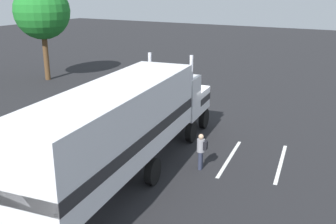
# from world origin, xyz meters

# --- Properties ---
(ground_plane) EXTENTS (120.00, 120.00, 0.00)m
(ground_plane) POSITION_xyz_m (0.00, 0.00, 0.00)
(ground_plane) COLOR #232326
(lane_stripe_near) EXTENTS (4.39, 0.69, 0.01)m
(lane_stripe_near) POSITION_xyz_m (-2.64, -3.50, 0.01)
(lane_stripe_near) COLOR silver
(lane_stripe_near) RESTS_ON ground_plane
(lane_stripe_mid) EXTENTS (4.38, 0.77, 0.01)m
(lane_stripe_mid) POSITION_xyz_m (-2.03, -5.73, 0.01)
(lane_stripe_mid) COLOR silver
(lane_stripe_mid) RESTS_ON ground_plane
(semi_truck) EXTENTS (14.37, 4.59, 4.50)m
(semi_truck) POSITION_xyz_m (-6.55, -0.54, 2.52)
(semi_truck) COLOR white
(semi_truck) RESTS_ON ground_plane
(person_bystander) EXTENTS (0.35, 0.47, 1.63)m
(person_bystander) POSITION_xyz_m (-4.32, -2.79, 0.89)
(person_bystander) COLOR #2D3347
(person_bystander) RESTS_ON ground_plane
(tree_left) EXTENTS (4.56, 4.56, 7.99)m
(tree_left) POSITION_xyz_m (5.31, 16.00, 5.68)
(tree_left) COLOR brown
(tree_left) RESTS_ON ground_plane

